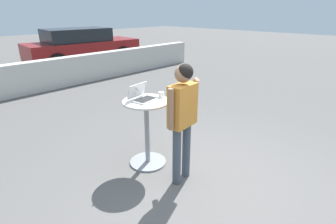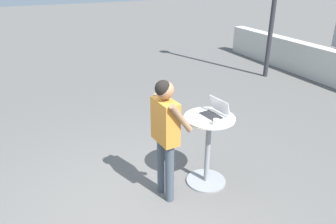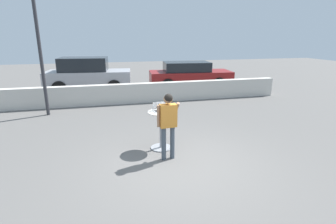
# 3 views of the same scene
# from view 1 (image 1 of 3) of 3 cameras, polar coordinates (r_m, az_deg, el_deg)

# --- Properties ---
(ground_plane) EXTENTS (50.00, 50.00, 0.00)m
(ground_plane) POSITION_cam_1_polar(r_m,az_deg,el_deg) (3.66, 10.23, -15.65)
(ground_plane) COLOR #5B5956
(pavement_kerb) EXTENTS (12.86, 0.35, 0.85)m
(pavement_kerb) POSITION_cam_1_polar(r_m,az_deg,el_deg) (8.22, -27.93, 6.62)
(pavement_kerb) COLOR beige
(pavement_kerb) RESTS_ON ground_plane
(cafe_table) EXTENTS (0.66, 0.66, 1.00)m
(cafe_table) POSITION_cam_1_polar(r_m,az_deg,el_deg) (3.82, -4.61, -3.58)
(cafe_table) COLOR gray
(cafe_table) RESTS_ON ground_plane
(laptop) EXTENTS (0.38, 0.34, 0.22)m
(laptop) POSITION_cam_1_polar(r_m,az_deg,el_deg) (3.69, -5.62, 3.41)
(laptop) COLOR silver
(laptop) RESTS_ON cafe_table
(coffee_mug) EXTENTS (0.11, 0.08, 0.08)m
(coffee_mug) POSITION_cam_1_polar(r_m,az_deg,el_deg) (3.76, -1.48, 3.76)
(coffee_mug) COLOR white
(coffee_mug) RESTS_ON cafe_table
(standing_person) EXTENTS (0.53, 0.37, 1.60)m
(standing_person) POSITION_cam_1_polar(r_m,az_deg,el_deg) (3.26, 3.17, 0.20)
(standing_person) COLOR #424C56
(standing_person) RESTS_ON ground_plane
(parked_car_further_down) EXTENTS (4.58, 2.14, 1.48)m
(parked_car_further_down) POSITION_cam_1_polar(r_m,az_deg,el_deg) (11.62, -18.24, 13.49)
(parked_car_further_down) COLOR maroon
(parked_car_further_down) RESTS_ON ground_plane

